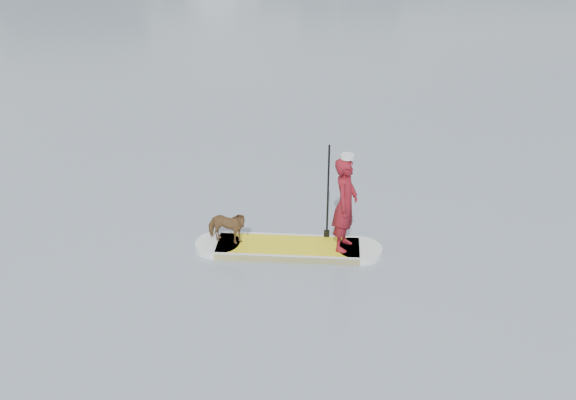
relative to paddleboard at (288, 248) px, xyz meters
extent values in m
plane|color=slate|center=(-1.82, 3.80, -0.06)|extent=(140.00, 140.00, 0.00)
cube|color=yellow|center=(0.00, 0.00, 0.00)|extent=(2.62, 1.37, 0.12)
cylinder|color=silver|center=(-1.21, 0.30, 0.00)|extent=(0.80, 0.80, 0.12)
cylinder|color=silver|center=(1.21, -0.30, 0.00)|extent=(0.80, 0.80, 0.12)
cube|color=silver|center=(0.09, 0.36, 0.00)|extent=(2.44, 0.65, 0.12)
cube|color=silver|center=(-0.09, -0.36, 0.00)|extent=(2.44, 0.65, 0.12)
imported|color=maroon|center=(0.94, -0.23, 0.90)|extent=(0.65, 0.73, 1.67)
cylinder|color=silver|center=(0.94, -0.23, 1.77)|extent=(0.22, 0.22, 0.07)
imported|color=#53341C|center=(-1.04, 0.26, 0.37)|extent=(0.82, 0.61, 0.63)
cylinder|color=black|center=(0.73, 0.16, 0.94)|extent=(0.10, 0.30, 1.89)
cube|color=black|center=(0.73, 0.16, 0.04)|extent=(0.10, 0.04, 0.32)
camera|label=1|loc=(-1.60, -9.56, 5.81)|focal=40.00mm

